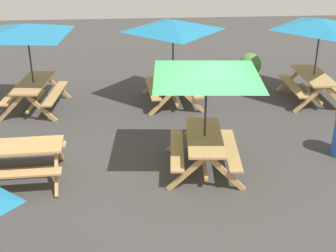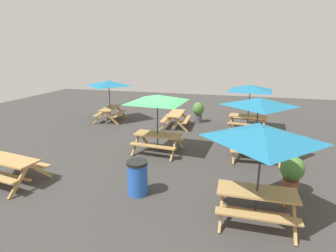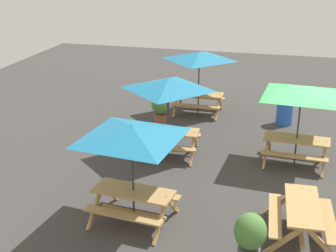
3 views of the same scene
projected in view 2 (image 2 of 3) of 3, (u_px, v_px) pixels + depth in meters
The scene contains 11 objects.
ground_plane at pixel (156, 151), 10.58m from camera, with size 29.28×29.28×0.00m, color #3D3A38.
picnic_table_0 at pixel (176, 117), 13.73m from camera, with size 1.61×1.87×0.81m.
picnic_table_1 at pixel (250, 91), 12.72m from camera, with size 2.81×2.81×2.34m.
picnic_table_2 at pixel (259, 106), 9.26m from camera, with size 2.14×2.14×2.34m.
picnic_table_3 at pixel (109, 86), 14.58m from camera, with size 2.17×2.17×2.34m.
picnic_table_4 at pixel (11, 165), 7.88m from camera, with size 1.98×1.75×0.81m.
picnic_table_5 at pixel (157, 103), 9.87m from camera, with size 2.82×2.82×2.34m.
picnic_table_6 at pixel (262, 141), 5.72m from camera, with size 2.02×2.02×2.34m.
trash_bin_blue at pixel (137, 178), 7.27m from camera, with size 0.59×0.59×0.98m.
potted_plant_0 at pixel (198, 111), 14.64m from camera, with size 0.62×0.62×1.14m.
potted_plant_1 at pixel (292, 172), 7.27m from camera, with size 0.63×0.63×1.10m.
Camera 2 is at (3.07, -9.42, 3.88)m, focal length 28.00 mm.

